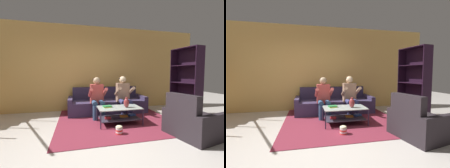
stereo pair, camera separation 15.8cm
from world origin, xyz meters
TOP-DOWN VIEW (x-y plane):
  - ground at (0.00, 0.00)m, footprint 16.80×16.80m
  - back_partition at (0.00, 2.46)m, footprint 8.40×0.12m
  - couch at (0.63, 1.92)m, footprint 2.47×0.90m
  - person_seated_left at (0.23, 1.39)m, footprint 0.50×0.58m
  - person_seated_right at (1.03, 1.39)m, footprint 0.50×0.58m
  - coffee_table at (0.68, 0.71)m, footprint 1.07×0.62m
  - area_rug at (0.65, 1.18)m, footprint 3.00×3.16m
  - vase at (0.85, 0.63)m, footprint 0.14×0.14m
  - book_stack at (0.39, 0.75)m, footprint 0.23×0.19m
  - bookshelf at (2.77, 0.90)m, footprint 0.43×0.95m
  - armchair at (1.89, -0.38)m, footprint 0.97×1.05m
  - popcorn_tub at (0.49, 0.06)m, footprint 0.15×0.15m

SIDE VIEW (x-z plane):
  - ground at x=0.00m, z-range 0.00..0.00m
  - area_rug at x=0.65m, z-range 0.00..0.01m
  - popcorn_tub at x=0.49m, z-range 0.00..0.18m
  - couch at x=0.63m, z-range -0.14..0.67m
  - coffee_table at x=0.68m, z-range 0.06..0.49m
  - armchair at x=1.89m, z-range -0.15..0.72m
  - book_stack at x=0.39m, z-range 0.42..0.47m
  - vase at x=0.85m, z-range 0.41..0.67m
  - person_seated_left at x=0.23m, z-range 0.05..1.21m
  - person_seated_right at x=1.03m, z-range 0.05..1.23m
  - bookshelf at x=2.77m, z-range -0.17..1.84m
  - back_partition at x=0.00m, z-range 0.00..2.90m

